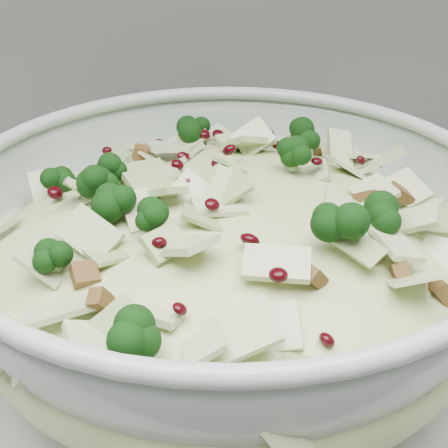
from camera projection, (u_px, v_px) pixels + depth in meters
The scene contains 2 objects.
mixing_bowl at pixel (228, 265), 0.49m from camera, with size 0.47×0.47×0.17m.
salad at pixel (228, 236), 0.48m from camera, with size 0.50×0.50×0.17m.
Camera 1 is at (0.03, 1.20, 1.26)m, focal length 50.00 mm.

